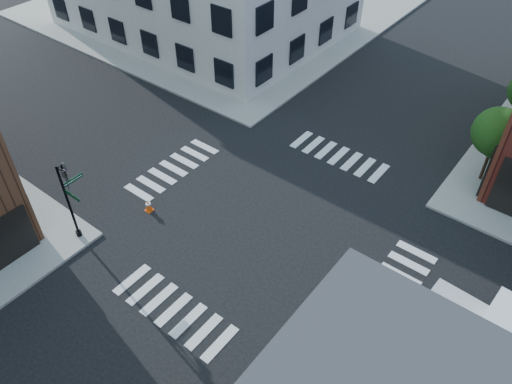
{
  "coord_description": "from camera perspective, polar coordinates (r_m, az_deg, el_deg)",
  "views": [
    {
      "loc": [
        10.76,
        -14.9,
        18.44
      ],
      "look_at": [
        -0.19,
        -0.86,
        2.5
      ],
      "focal_mm": 35.0,
      "sensor_mm": 36.0,
      "label": 1
    }
  ],
  "objects": [
    {
      "name": "ground",
      "position": [
        26.03,
        1.5,
        -3.28
      ],
      "size": [
        120.0,
        120.0,
        0.0
      ],
      "primitive_type": "plane",
      "color": "black",
      "rests_on": "ground"
    },
    {
      "name": "sidewalk_nw",
      "position": [
        51.33,
        -3.54,
        20.79
      ],
      "size": [
        30.0,
        30.0,
        0.15
      ],
      "primitive_type": "cube",
      "color": "gray",
      "rests_on": "ground"
    },
    {
      "name": "tree_near",
      "position": [
        29.37,
        25.94,
        5.88
      ],
      "size": [
        2.69,
        2.69,
        4.49
      ],
      "color": "black",
      "rests_on": "ground"
    },
    {
      "name": "signal_pole",
      "position": [
        24.82,
        -20.59,
        -0.26
      ],
      "size": [
        1.29,
        1.24,
        4.6
      ],
      "color": "black",
      "rests_on": "ground"
    },
    {
      "name": "traffic_cone",
      "position": [
        26.95,
        -12.19,
        -1.53
      ],
      "size": [
        0.39,
        0.39,
        0.72
      ],
      "rotation": [
        0.0,
        0.0,
        -0.01
      ],
      "color": "#FE510B",
      "rests_on": "ground"
    }
  ]
}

